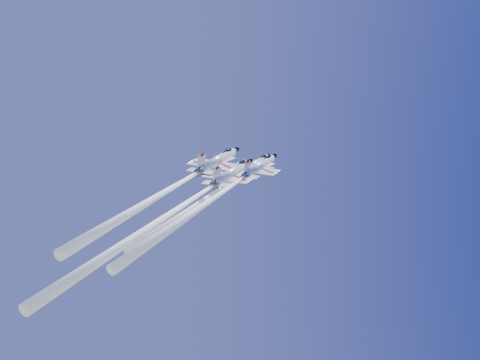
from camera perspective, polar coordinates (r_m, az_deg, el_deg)
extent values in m
cylinder|color=white|center=(121.61, 1.65, 1.61)|extent=(3.69, 7.38, 10.64)
cone|color=white|center=(127.08, 2.96, 2.51)|extent=(2.64, 3.10, 2.88)
cone|color=black|center=(128.36, 3.25, 2.71)|extent=(1.33, 1.56, 1.45)
cone|color=slate|center=(116.65, 0.33, 0.71)|extent=(2.52, 2.62, 2.01)
ellipsoid|color=black|center=(124.93, 2.51, 2.48)|extent=(2.48, 2.74, 2.15)
cube|color=black|center=(123.70, 2.23, 2.39)|extent=(0.76, 0.89, 0.72)
cube|color=white|center=(120.77, 1.42, 1.35)|extent=(9.15, 7.48, 3.53)
cube|color=white|center=(123.92, 1.62, 1.90)|extent=(2.70, 2.66, 1.63)
cube|color=white|center=(122.95, 2.56, 1.76)|extent=(2.70, 2.66, 1.63)
cube|color=white|center=(117.40, 0.53, 0.81)|extent=(4.94, 4.02, 1.88)
cube|color=white|center=(117.11, 0.57, 1.54)|extent=(1.73, 2.83, 3.38)
cube|color=#A81208|center=(116.93, 0.62, 2.15)|extent=(0.84, 1.06, 0.96)
cube|color=black|center=(121.89, 1.66, 1.24)|extent=(5.87, 6.38, 4.27)
sphere|color=white|center=(116.47, 0.28, 0.68)|extent=(0.93, 1.06, 0.95)
cone|color=white|center=(101.16, -4.88, -2.85)|extent=(6.87, 20.76, 35.03)
cylinder|color=white|center=(115.19, -2.52, 2.00)|extent=(4.54, 9.08, 13.08)
cone|color=white|center=(121.68, -0.61, 3.13)|extent=(3.25, 3.81, 3.54)
cone|color=black|center=(123.22, -0.20, 3.38)|extent=(1.64, 1.92, 1.78)
cone|color=slate|center=(109.37, -4.48, 0.83)|extent=(3.10, 3.22, 2.47)
ellipsoid|color=black|center=(119.13, -1.27, 3.11)|extent=(3.05, 3.37, 2.64)
cube|color=black|center=(117.67, -1.68, 3.00)|extent=(0.94, 1.09, 0.88)
cube|color=white|center=(114.20, -2.86, 1.66)|extent=(11.25, 9.20, 4.34)
cube|color=white|center=(118.03, -2.46, 2.36)|extent=(3.32, 3.27, 2.00)
cube|color=white|center=(116.67, -1.28, 2.19)|extent=(3.32, 3.27, 2.00)
cube|color=white|center=(110.24, -4.18, 0.96)|extent=(6.07, 4.94, 2.32)
cube|color=white|center=(109.89, -4.14, 1.91)|extent=(2.13, 3.48, 4.15)
cube|color=#A81208|center=(109.67, -4.09, 2.71)|extent=(1.04, 1.30, 1.18)
cube|color=black|center=(115.53, -2.50, 1.52)|extent=(7.22, 7.84, 5.25)
sphere|color=white|center=(109.15, -4.55, 0.79)|extent=(1.15, 1.31, 1.16)
cone|color=white|center=(95.22, -10.63, -2.84)|extent=(7.27, 20.72, 34.35)
cylinder|color=white|center=(111.93, 2.01, 1.40)|extent=(3.96, 7.93, 11.42)
cone|color=white|center=(117.82, 3.51, 2.45)|extent=(2.84, 3.33, 3.09)
cone|color=black|center=(119.21, 3.84, 2.68)|extent=(1.43, 1.68, 1.55)
cone|color=slate|center=(106.61, 0.48, 0.33)|extent=(2.71, 2.82, 2.16)
ellipsoid|color=black|center=(115.51, 2.99, 2.42)|extent=(2.67, 2.95, 2.31)
cube|color=black|center=(114.19, 2.67, 2.32)|extent=(0.82, 0.96, 0.77)
cube|color=white|center=(111.03, 1.74, 1.10)|extent=(9.83, 8.03, 3.79)
cube|color=white|center=(114.41, 1.96, 1.74)|extent=(2.90, 2.85, 1.75)
cube|color=white|center=(113.39, 3.07, 1.58)|extent=(2.90, 2.85, 1.75)
cube|color=white|center=(107.41, 0.71, 0.45)|extent=(5.30, 4.31, 2.02)
cube|color=white|center=(107.09, 0.76, 1.31)|extent=(1.86, 3.04, 3.63)
cube|color=#A81208|center=(106.89, 0.81, 2.02)|extent=(0.91, 1.14, 1.03)
cube|color=black|center=(112.24, 2.01, 0.97)|extent=(6.31, 6.85, 4.59)
sphere|color=white|center=(106.41, 0.41, 0.29)|extent=(1.00, 1.14, 1.01)
cone|color=white|center=(90.96, -5.39, -3.76)|extent=(7.11, 21.21, 35.66)
cylinder|color=white|center=(108.00, -0.96, 0.68)|extent=(4.25, 8.49, 12.24)
cone|color=white|center=(114.12, 0.86, 1.88)|extent=(3.04, 3.57, 3.31)
cone|color=black|center=(115.57, 1.26, 2.14)|extent=(1.53, 1.80, 1.66)
cone|color=slate|center=(102.51, -2.83, -0.56)|extent=(2.90, 3.02, 2.31)
ellipsoid|color=black|center=(111.70, 0.23, 1.82)|extent=(2.86, 3.16, 2.47)
cube|color=black|center=(110.32, -0.16, 1.70)|extent=(0.88, 1.02, 0.83)
cube|color=white|center=(107.07, -1.28, 0.33)|extent=(10.53, 8.61, 4.06)
cube|color=white|center=(110.64, -0.94, 1.07)|extent=(3.10, 3.06, 1.88)
cube|color=white|center=(109.44, 0.26, 0.88)|extent=(3.10, 3.06, 1.88)
cube|color=white|center=(103.33, -2.54, -0.42)|extent=(5.68, 4.62, 2.17)
cube|color=white|center=(102.96, -2.50, 0.53)|extent=(1.99, 3.26, 3.89)
cube|color=#A81208|center=(102.73, -2.44, 1.32)|extent=(0.97, 1.22, 1.10)
cube|color=black|center=(108.34, -0.94, 0.20)|extent=(6.76, 7.34, 4.91)
sphere|color=white|center=(102.30, -2.90, -0.61)|extent=(1.07, 1.22, 1.09)
cone|color=white|center=(85.76, -10.66, -5.69)|extent=(7.94, 24.04, 40.58)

